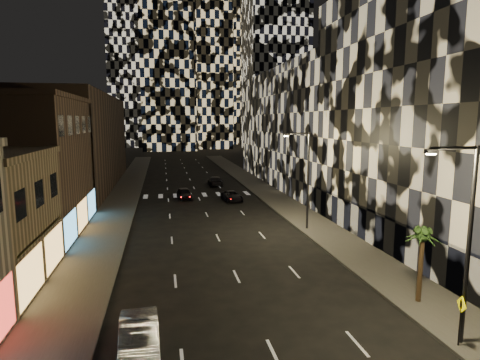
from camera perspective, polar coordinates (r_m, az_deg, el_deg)
name	(u,v)px	position (r m, az deg, el deg)	size (l,w,h in m)	color
sidewalk_left	(123,197)	(56.02, -16.35, -2.32)	(4.00, 120.00, 0.15)	#47443F
sidewalk_right	(267,192)	(57.63, 3.86, -1.70)	(4.00, 120.00, 0.15)	#47443F
curb_left	(139,196)	(55.85, -14.21, -2.26)	(0.20, 120.00, 0.15)	#4C4C47
curb_right	(253,192)	(57.13, 1.82, -1.77)	(0.20, 120.00, 0.15)	#4C4C47
retail_brown	(20,168)	(40.51, -28.77, 1.46)	(10.00, 15.00, 12.00)	#4E392C
retail_filler_left	(79,142)	(66.09, -21.88, 5.06)	(10.00, 40.00, 14.00)	#4E392C
midrise_right	(465,111)	(38.27, 29.34, 8.58)	(16.00, 25.00, 22.00)	#232326
midrise_base	(373,227)	(34.94, 18.45, -6.41)	(0.60, 25.00, 3.00)	#383838
midrise_filler_right	(316,128)	(66.55, 10.79, 7.26)	(16.00, 40.00, 18.00)	#232326
tower_right_mid	(276,4)	(150.68, 5.09, 23.72)	(20.00, 20.00, 100.00)	black
tower_center_low	(166,10)	(149.58, -10.45, 22.74)	(18.00, 18.00, 95.00)	black
streetlight_near	(465,232)	(20.26, 29.37, -6.48)	(2.55, 0.25, 9.00)	black
streetlight_far	(306,174)	(37.47, 9.32, 0.91)	(2.55, 0.25, 9.00)	black
car_silver_parked	(139,339)	(19.22, -14.15, -21.12)	(1.66, 4.77, 1.57)	gray
car_dark_midlane	(185,193)	(53.10, -7.89, -1.91)	(1.73, 4.29, 1.46)	black
car_dark_oncoming	(215,181)	(63.58, -3.55, -0.14)	(2.05, 5.05, 1.47)	black
car_dark_rightlane	(232,196)	(51.35, -1.16, -2.30)	(2.09, 4.53, 1.26)	black
ped_sign	(461,313)	(21.24, 28.91, -16.20)	(0.25, 0.76, 2.33)	black
palm_tree	(422,240)	(24.43, 24.49, -7.81)	(2.17, 2.17, 4.27)	#47331E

